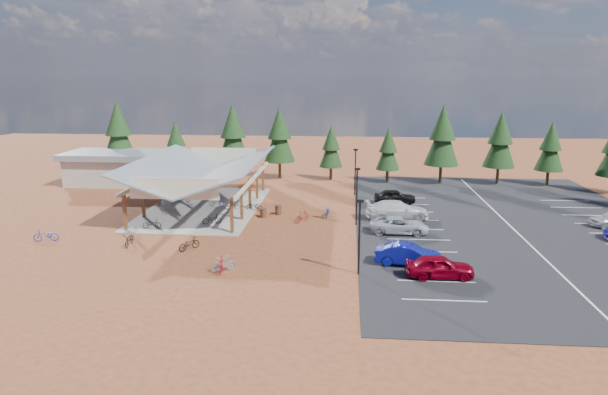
{
  "coord_description": "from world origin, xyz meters",
  "views": [
    {
      "loc": [
        4.14,
        -44.37,
        13.19
      ],
      "look_at": [
        0.12,
        4.97,
        1.73
      ],
      "focal_mm": 32.0,
      "sensor_mm": 36.0,
      "label": 1
    }
  ],
  "objects_px": {
    "bike_11": "(221,264)",
    "bike_10": "(46,235)",
    "lamp_post_1": "(357,192)",
    "bike_7": "(249,187)",
    "bike_pavilion": "(203,170)",
    "bike_15": "(302,216)",
    "car_1": "(408,255)",
    "bike_6": "(216,202)",
    "car_3": "(397,210)",
    "bike_2": "(183,198)",
    "bike_8": "(129,240)",
    "lamp_post_0": "(359,231)",
    "bike_16": "(255,206)",
    "bike_1": "(166,206)",
    "bike_5": "(233,204)",
    "bike_14": "(328,211)",
    "lamp_post_2": "(355,169)",
    "outbuilding": "(114,167)",
    "car_0": "(440,267)",
    "car_2": "(400,225)",
    "car_4": "(395,196)",
    "bike_0": "(152,224)",
    "bike_3": "(206,193)",
    "trash_bin_0": "(263,213)",
    "bike_4": "(212,219)",
    "bike_9": "(131,230)",
    "bike_13": "(223,264)",
    "bike_12": "(189,244)",
    "trash_bin_1": "(278,210)"
  },
  "relations": [
    {
      "from": "bike_11",
      "to": "bike_10",
      "type": "bearing_deg",
      "value": 152.6
    },
    {
      "from": "lamp_post_1",
      "to": "bike_7",
      "type": "relative_size",
      "value": 2.8
    },
    {
      "from": "bike_pavilion",
      "to": "bike_15",
      "type": "xyz_separation_m",
      "value": [
        10.17,
        -4.39,
        -3.27
      ]
    },
    {
      "from": "bike_10",
      "to": "car_1",
      "type": "xyz_separation_m",
      "value": [
        28.26,
        -3.23,
        0.29
      ]
    },
    {
      "from": "bike_6",
      "to": "bike_10",
      "type": "relative_size",
      "value": 0.79
    },
    {
      "from": "car_3",
      "to": "bike_2",
      "type": "bearing_deg",
      "value": 69.38
    },
    {
      "from": "bike_pavilion",
      "to": "bike_8",
      "type": "height_order",
      "value": "bike_pavilion"
    },
    {
      "from": "lamp_post_0",
      "to": "bike_11",
      "type": "distance_m",
      "value": 9.57
    },
    {
      "from": "bike_16",
      "to": "car_1",
      "type": "xyz_separation_m",
      "value": [
        13.3,
        -14.29,
        0.33
      ]
    },
    {
      "from": "bike_1",
      "to": "bike_5",
      "type": "height_order",
      "value": "bike_1"
    },
    {
      "from": "bike_pavilion",
      "to": "bike_14",
      "type": "distance_m",
      "value": 13.02
    },
    {
      "from": "bike_11",
      "to": "lamp_post_2",
      "type": "bearing_deg",
      "value": 61.5
    },
    {
      "from": "lamp_post_0",
      "to": "bike_1",
      "type": "relative_size",
      "value": 2.98
    },
    {
      "from": "bike_pavilion",
      "to": "outbuilding",
      "type": "bearing_deg",
      "value": 141.84
    },
    {
      "from": "car_3",
      "to": "bike_16",
      "type": "bearing_deg",
      "value": 73.29
    },
    {
      "from": "car_0",
      "to": "car_2",
      "type": "bearing_deg",
      "value": 7.33
    },
    {
      "from": "car_3",
      "to": "car_4",
      "type": "relative_size",
      "value": 1.37
    },
    {
      "from": "car_1",
      "to": "bike_pavilion",
      "type": "bearing_deg",
      "value": 60.26
    },
    {
      "from": "bike_0",
      "to": "bike_2",
      "type": "distance_m",
      "value": 9.75
    },
    {
      "from": "bike_pavilion",
      "to": "lamp_post_1",
      "type": "relative_size",
      "value": 3.77
    },
    {
      "from": "car_1",
      "to": "car_4",
      "type": "distance_m",
      "value": 18.45
    },
    {
      "from": "bike_3",
      "to": "trash_bin_0",
      "type": "bearing_deg",
      "value": -151.5
    },
    {
      "from": "bike_4",
      "to": "outbuilding",
      "type": "bearing_deg",
      "value": 24.7
    },
    {
      "from": "bike_8",
      "to": "car_3",
      "type": "xyz_separation_m",
      "value": [
        21.45,
        9.68,
        0.39
      ]
    },
    {
      "from": "bike_9",
      "to": "bike_13",
      "type": "distance_m",
      "value": 12.25
    },
    {
      "from": "bike_pavilion",
      "to": "outbuilding",
      "type": "relative_size",
      "value": 1.76
    },
    {
      "from": "bike_8",
      "to": "lamp_post_0",
      "type": "bearing_deg",
      "value": -19.19
    },
    {
      "from": "bike_12",
      "to": "bike_13",
      "type": "distance_m",
      "value": 5.59
    },
    {
      "from": "bike_0",
      "to": "bike_12",
      "type": "bearing_deg",
      "value": -141.64
    },
    {
      "from": "car_4",
      "to": "bike_9",
      "type": "bearing_deg",
      "value": 113.7
    },
    {
      "from": "trash_bin_1",
      "to": "bike_13",
      "type": "relative_size",
      "value": 0.5
    },
    {
      "from": "lamp_post_0",
      "to": "car_3",
      "type": "height_order",
      "value": "lamp_post_0"
    },
    {
      "from": "trash_bin_0",
      "to": "lamp_post_2",
      "type": "bearing_deg",
      "value": 49.7
    },
    {
      "from": "trash_bin_0",
      "to": "car_1",
      "type": "distance_m",
      "value": 16.95
    },
    {
      "from": "bike_1",
      "to": "bike_5",
      "type": "relative_size",
      "value": 1.01
    },
    {
      "from": "bike_1",
      "to": "bike_9",
      "type": "xyz_separation_m",
      "value": [
        -0.49,
        -7.52,
        -0.17
      ]
    },
    {
      "from": "bike_0",
      "to": "bike_13",
      "type": "distance_m",
      "value": 12.61
    },
    {
      "from": "lamp_post_2",
      "to": "bike_3",
      "type": "height_order",
      "value": "lamp_post_2"
    },
    {
      "from": "lamp_post_0",
      "to": "outbuilding",
      "type": "bearing_deg",
      "value": 136.01
    },
    {
      "from": "bike_pavilion",
      "to": "bike_12",
      "type": "xyz_separation_m",
      "value": [
        2.24,
        -12.96,
        -3.33
      ]
    },
    {
      "from": "trash_bin_0",
      "to": "car_0",
      "type": "distance_m",
      "value": 19.81
    },
    {
      "from": "outbuilding",
      "to": "car_0",
      "type": "bearing_deg",
      "value": -39.49
    },
    {
      "from": "bike_5",
      "to": "bike_9",
      "type": "distance_m",
      "value": 11.17
    },
    {
      "from": "bike_8",
      "to": "car_2",
      "type": "bearing_deg",
      "value": 8.98
    },
    {
      "from": "bike_10",
      "to": "bike_16",
      "type": "distance_m",
      "value": 18.6
    },
    {
      "from": "outbuilding",
      "to": "bike_14",
      "type": "xyz_separation_m",
      "value": [
        26.37,
        -13.33,
        -1.53
      ]
    },
    {
      "from": "trash_bin_1",
      "to": "car_4",
      "type": "distance_m",
      "value": 12.58
    },
    {
      "from": "bike_0",
      "to": "bike_3",
      "type": "xyz_separation_m",
      "value": [
        1.66,
        11.91,
        0.06
      ]
    },
    {
      "from": "lamp_post_0",
      "to": "bike_13",
      "type": "xyz_separation_m",
      "value": [
        -9.13,
        -0.2,
        -2.44
      ]
    },
    {
      "from": "outbuilding",
      "to": "bike_11",
      "type": "height_order",
      "value": "outbuilding"
    }
  ]
}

